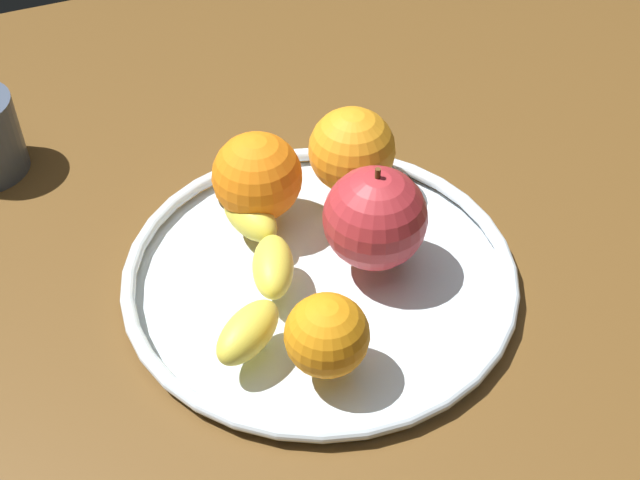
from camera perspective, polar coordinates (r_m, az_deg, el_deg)
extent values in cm
cube|color=brown|center=(72.04, 0.00, -3.90)|extent=(110.98, 110.98, 4.00)
cylinder|color=silver|center=(70.35, 0.00, -2.64)|extent=(30.96, 30.96, 0.60)
torus|color=silver|center=(69.70, 0.00, -2.13)|extent=(32.25, 32.25, 1.20)
ellipsoid|color=yellow|center=(62.75, -4.82, -6.14)|extent=(6.32, 7.12, 3.26)
ellipsoid|color=yellow|center=(66.90, -3.06, -1.95)|extent=(7.14, 5.29, 3.26)
ellipsoid|color=yellow|center=(71.49, -4.69, 1.62)|extent=(7.01, 4.75, 3.26)
ellipsoid|color=brown|center=(73.35, -5.95, 2.82)|extent=(2.51, 2.71, 2.28)
sphere|color=#B12C32|center=(67.39, 3.69, 1.46)|extent=(8.37, 8.37, 8.37)
cylinder|color=#593819|center=(64.52, 3.87, 4.33)|extent=(0.44, 0.44, 1.20)
sphere|color=orange|center=(71.85, -4.21, 4.23)|extent=(7.64, 7.64, 7.64)
sphere|color=orange|center=(60.47, 0.46, -6.37)|extent=(6.14, 6.14, 6.14)
sphere|color=orange|center=(74.52, 2.14, 6.00)|extent=(7.62, 7.62, 7.62)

